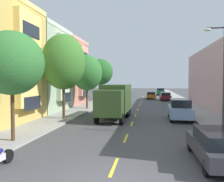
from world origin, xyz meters
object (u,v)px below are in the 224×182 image
Objects in this scene: parked_hatchback_black at (127,92)px; parked_suv_sky at (180,109)px; street_tree_third at (87,73)px; parked_suv_teal at (115,97)px; delivery_box_truck at (115,99)px; street_tree_second at (63,62)px; parked_wagon_burgundy at (165,96)px; parked_wagon_charcoal at (217,145)px; moving_orange_sedan at (151,95)px; street_tree_nearest at (12,63)px; parked_pickup_forest at (161,92)px; street_lamp at (222,72)px; street_tree_farthest at (100,72)px.

parked_suv_sky is at bearing -76.92° from parked_hatchback_black.
parked_suv_teal is (2.09, 9.74, -3.68)m from street_tree_third.
parked_suv_sky is at bearing 3.60° from delivery_box_truck.
street_tree_second reaches higher than delivery_box_truck.
street_tree_second reaches higher than parked_wagon_burgundy.
moving_orange_sedan is at bearing 93.99° from parked_wagon_charcoal.
street_tree_second is at bearing -114.29° from parked_wagon_burgundy.
street_tree_nearest is at bearing -90.00° from street_tree_second.
parked_hatchback_black is 12.55m from moving_orange_sedan.
moving_orange_sedan is (-2.52, -13.42, -0.08)m from parked_pickup_forest.
parked_wagon_burgundy is at bearing -59.30° from parked_hatchback_black.
parked_hatchback_black is at bearing 103.20° from street_lamp.
street_tree_farthest reaches higher than delivery_box_truck.
street_tree_third is 1.43× the size of parked_wagon_charcoal.
parked_wagon_burgundy is (-1.57, 28.82, -3.36)m from street_lamp.
street_tree_second is (0.00, 8.15, 0.72)m from street_tree_nearest.
parked_pickup_forest is (-0.06, 16.88, 0.02)m from parked_wagon_burgundy.
street_tree_third is 18.00m from street_lamp.
street_tree_third is 1.40× the size of parked_suv_teal.
street_tree_nearest is 36.64m from moving_orange_sedan.
street_tree_second is at bearing -106.69° from moving_orange_sedan.
street_tree_nearest reaches higher than delivery_box_truck.
street_tree_farthest reaches higher than street_lamp.
parked_wagon_charcoal is 48.98m from parked_hatchback_black.
delivery_box_truck is at bearing -176.40° from parked_suv_sky.
parked_suv_sky is at bearing 43.07° from street_tree_nearest.
parked_suv_sky is at bearing 9.73° from street_tree_second.
parked_hatchback_black is 0.90× the size of moving_orange_sedan.
street_lamp is at bearing -76.80° from parked_hatchback_black.
moving_orange_sedan is (6.11, 9.45, -0.24)m from parked_suv_teal.
delivery_box_truck is 1.54× the size of parked_wagon_charcoal.
street_tree_nearest reaches higher than parked_wagon_charcoal.
street_tree_farthest is 1.45× the size of parked_suv_sky.
parked_pickup_forest is at bearing 71.80° from street_tree_third.
street_tree_third is at bearing -102.11° from parked_suv_teal.
street_tree_second is 1.73× the size of moving_orange_sedan.
street_lamp reaches higher than moving_orange_sedan.
street_tree_nearest is at bearing -90.00° from street_tree_farthest.
street_tree_farthest is 1.45× the size of parked_suv_teal.
parked_suv_sky reaches higher than parked_wagon_charcoal.
street_tree_farthest reaches higher than street_tree_third.
street_tree_third is at bearing 90.00° from street_tree_nearest.
street_lamp reaches higher than street_tree_third.
street_tree_third is 0.97× the size of street_lamp.
parked_wagon_charcoal is at bearing -61.29° from delivery_box_truck.
street_tree_second is 18.54m from parked_suv_teal.
street_lamp reaches higher than parked_wagon_burgundy.
street_lamp is 25.22m from parked_suv_teal.
parked_wagon_burgundy is (6.18, 22.45, -1.06)m from delivery_box_truck.
street_tree_farthest is at bearing -126.60° from moving_orange_sedan.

